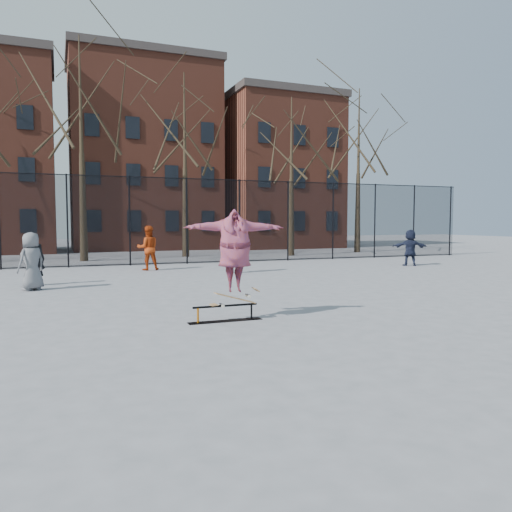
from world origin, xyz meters
name	(u,v)px	position (x,y,z in m)	size (l,w,h in m)	color
ground	(277,313)	(0.00, 0.00, 0.00)	(100.00, 100.00, 0.00)	slate
skate_rail	(225,315)	(-1.33, -0.46, 0.13)	(1.51, 0.23, 0.33)	black
skateboard	(235,301)	(-1.12, -0.46, 0.39)	(0.91, 0.22, 0.11)	#97623C
skater	(235,258)	(-1.12, -0.46, 1.26)	(2.02, 0.55, 1.65)	#5B327E
bystander_grey	(31,261)	(-5.11, 5.84, 0.84)	(0.82, 0.53, 1.67)	slate
bystander_black	(35,259)	(-5.08, 6.99, 0.81)	(0.59, 0.39, 1.62)	black
bystander_red	(148,248)	(-1.01, 10.57, 0.90)	(0.87, 0.68, 1.80)	#A9350E
bystander_white	(236,248)	(1.97, 8.26, 0.95)	(1.11, 0.46, 1.90)	#B9B4AB
bystander_navy	(410,248)	(10.20, 8.30, 0.81)	(1.50, 0.48, 1.62)	#1A2035
fence	(161,220)	(-0.01, 13.00, 2.05)	(34.03, 0.07, 4.00)	black
tree_row	(140,119)	(-0.25, 17.15, 7.36)	(33.66, 7.46, 10.67)	black
rowhouses	(135,163)	(0.72, 26.00, 6.06)	(29.00, 7.00, 13.00)	brown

